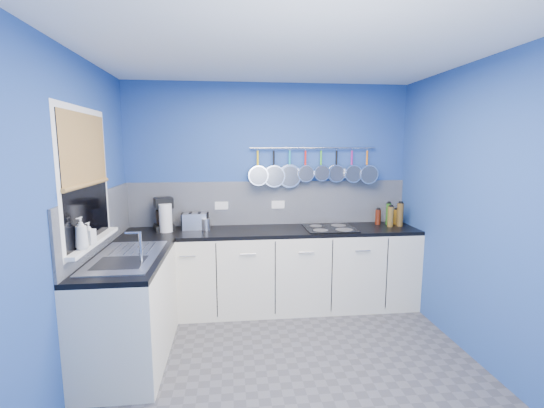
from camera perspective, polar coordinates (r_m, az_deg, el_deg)
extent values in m
cube|color=#47474C|center=(3.34, 2.47, -23.98)|extent=(3.20, 3.00, 0.02)
cube|color=white|center=(2.90, 2.82, 22.99)|extent=(3.20, 3.00, 0.02)
cube|color=#25458E|center=(4.34, -0.44, 1.52)|extent=(3.20, 0.02, 2.50)
cube|color=#25458E|center=(1.45, 12.13, -13.53)|extent=(3.20, 0.02, 2.50)
cube|color=#25458E|center=(3.06, -28.68, -2.59)|extent=(0.02, 3.00, 2.50)
cube|color=#25458E|center=(3.49, 29.73, -1.40)|extent=(0.02, 3.00, 2.50)
cube|color=#8D919D|center=(4.34, -0.40, 0.17)|extent=(3.20, 0.02, 0.50)
cube|color=#8D919D|center=(3.63, -24.67, -2.32)|extent=(0.02, 1.80, 0.50)
cube|color=beige|center=(4.23, 0.01, -10.11)|extent=(3.20, 0.60, 0.86)
cube|color=black|center=(4.10, 0.01, -4.15)|extent=(3.20, 0.60, 0.04)
cube|color=beige|center=(3.48, -20.83, -14.99)|extent=(0.60, 1.20, 0.86)
cube|color=black|center=(3.32, -21.25, -7.85)|extent=(0.60, 1.20, 0.04)
cube|color=white|center=(3.29, -26.53, 3.55)|extent=(0.01, 1.00, 1.10)
cube|color=black|center=(3.29, -26.44, 3.56)|extent=(0.01, 0.90, 1.00)
cube|color=tan|center=(3.28, -26.58, 7.48)|extent=(0.01, 0.90, 0.55)
cube|color=white|center=(3.36, -25.53, -5.20)|extent=(0.10, 0.98, 0.03)
cube|color=silver|center=(3.32, -21.27, -7.45)|extent=(0.50, 0.95, 0.01)
cube|color=white|center=(4.31, -7.69, -0.24)|extent=(0.15, 0.01, 0.09)
cube|color=white|center=(4.34, 0.93, -0.10)|extent=(0.15, 0.01, 0.09)
cylinder|color=silver|center=(4.33, 6.31, 8.47)|extent=(1.45, 0.02, 0.02)
imported|color=white|center=(3.07, -27.03, -3.98)|extent=(0.11, 0.11, 0.24)
imported|color=white|center=(3.21, -26.10, -4.02)|extent=(0.09, 0.09, 0.17)
cylinder|color=white|center=(4.11, -15.87, -2.06)|extent=(0.15, 0.15, 0.30)
cube|color=silver|center=(4.19, -11.60, -2.56)|extent=(0.28, 0.18, 0.18)
cylinder|color=silver|center=(4.11, -9.99, -3.07)|extent=(0.10, 0.10, 0.13)
cube|color=black|center=(4.17, 8.78, -3.68)|extent=(0.54, 0.47, 0.01)
cylinder|color=#8C5914|center=(4.59, 18.31, -1.88)|extent=(0.06, 0.06, 0.17)
cylinder|color=#265919|center=(4.54, 17.29, -1.46)|extent=(0.06, 0.06, 0.25)
cylinder|color=#4C190C|center=(4.52, 15.82, -1.91)|extent=(0.06, 0.06, 0.17)
cylinder|color=brown|center=(4.49, 18.90, -1.55)|extent=(0.07, 0.07, 0.26)
cylinder|color=brown|center=(4.43, 17.58, -1.85)|extent=(0.07, 0.07, 0.23)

